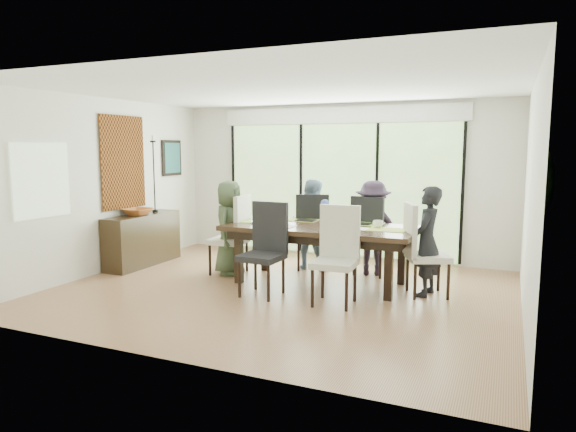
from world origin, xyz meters
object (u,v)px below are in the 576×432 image
at_px(person_right_end, 427,241).
at_px(bowl, 138,212).
at_px(sideboard, 143,240).
at_px(chair_far_right, 373,235).
at_px(cup_a, 280,218).
at_px(chair_near_left, 261,249).
at_px(table_top, 320,228).
at_px(chair_right_end, 428,249).
at_px(cup_b, 328,224).
at_px(person_far_left, 311,224).
at_px(laptop, 263,222).
at_px(vase, 325,221).
at_px(chair_near_right, 334,256).
at_px(person_left_end, 229,228).
at_px(chair_far_left, 312,231).
at_px(person_far_right, 373,228).
at_px(cup_c, 378,224).
at_px(chair_left_end, 228,234).

distance_m(person_right_end, bowl, 4.60).
bearing_deg(sideboard, chair_far_right, 13.62).
bearing_deg(person_right_end, cup_a, -87.40).
relative_size(chair_near_left, bowl, 2.75).
distance_m(table_top, chair_right_end, 1.51).
xyz_separation_m(cup_b, sideboard, (-3.26, 0.06, -0.47)).
height_order(person_far_left, sideboard, person_far_left).
relative_size(laptop, sideboard, 0.25).
bearing_deg(chair_near_left, vase, 61.38).
bearing_deg(chair_right_end, sideboard, 67.00).
relative_size(person_right_end, vase, 10.75).
height_order(chair_near_right, person_right_end, person_right_end).
height_order(chair_right_end, chair_near_left, same).
bearing_deg(chair_near_left, laptop, 116.69).
height_order(chair_right_end, cup_a, chair_right_end).
distance_m(chair_right_end, person_left_end, 2.98).
distance_m(chair_right_end, chair_near_left, 2.18).
bearing_deg(chair_far_right, chair_far_left, 7.71).
relative_size(person_left_end, vase, 10.75).
distance_m(chair_near_left, bowl, 2.73).
xyz_separation_m(chair_near_left, cup_b, (0.65, 0.77, 0.28)).
bearing_deg(person_far_right, vase, 44.14).
distance_m(chair_far_left, chair_near_left, 1.72).
relative_size(person_left_end, person_far_left, 1.00).
bearing_deg(vase, bowl, -176.61).
distance_m(table_top, bowl, 3.12).
height_order(person_left_end, laptop, person_left_end).
height_order(chair_near_left, vase, chair_near_left).
relative_size(person_far_left, vase, 10.75).
distance_m(person_left_end, cup_a, 0.81).
bearing_deg(bowl, vase, 3.39).
bearing_deg(chair_far_left, sideboard, -3.82).
xyz_separation_m(person_left_end, sideboard, (-1.63, -0.04, -0.30)).
bearing_deg(cup_a, chair_near_right, -40.36).
height_order(table_top, person_far_right, person_far_right).
xyz_separation_m(cup_c, sideboard, (-3.91, -0.14, -0.47)).
height_order(cup_c, sideboard, cup_c).
bearing_deg(chair_near_right, laptop, 147.74).
xyz_separation_m(chair_left_end, chair_right_end, (3.00, 0.00, 0.00)).
bearing_deg(chair_near_right, person_left_end, 153.72).
bearing_deg(person_far_right, cup_b, 53.53).
distance_m(chair_near_left, vase, 1.11).
distance_m(chair_left_end, person_right_end, 2.98).
relative_size(person_left_end, cup_a, 10.40).
bearing_deg(sideboard, chair_right_end, 0.46).
height_order(chair_near_right, cup_a, chair_near_right).
relative_size(chair_near_left, vase, 9.17).
xyz_separation_m(person_right_end, cup_a, (-2.18, 0.15, 0.17)).
height_order(person_right_end, cup_a, person_right_end).
bearing_deg(chair_right_end, chair_far_left, 42.99).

